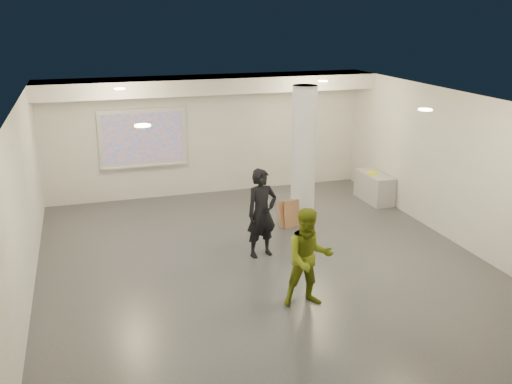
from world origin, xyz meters
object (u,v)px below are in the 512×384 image
object	(u,v)px
column	(303,156)
woman	(262,213)
credenza	(374,187)
man	(309,258)
projection_screen	(143,138)

from	to	relation	value
column	woman	distance (m)	2.15
credenza	man	size ratio (longest dim) A/B	0.74
woman	man	xyz separation A→B (m)	(0.12, -2.04, -0.05)
credenza	man	bearing A→B (deg)	-130.25
projection_screen	credenza	bearing A→B (deg)	-19.03
credenza	column	bearing A→B (deg)	-161.00
woman	man	distance (m)	2.04
woman	projection_screen	bearing A→B (deg)	100.35
credenza	man	distance (m)	5.60
credenza	man	xyz separation A→B (m)	(-3.52, -4.34, 0.46)
projection_screen	credenza	world-z (taller)	projection_screen
column	woman	size ratio (longest dim) A/B	1.76
projection_screen	woman	xyz separation A→B (m)	(1.69, -4.14, -0.68)
credenza	woman	size ratio (longest dim) A/B	0.70
column	projection_screen	distance (m)	4.08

